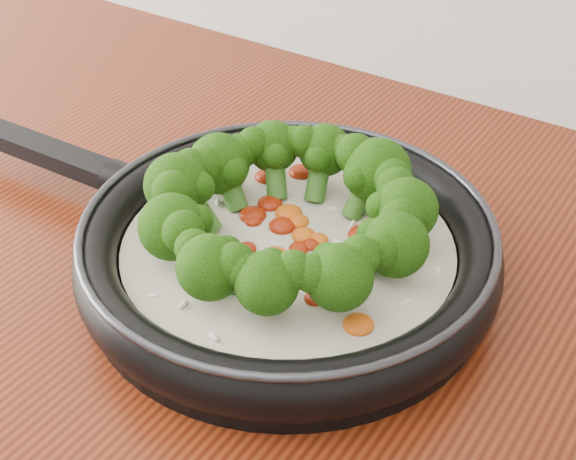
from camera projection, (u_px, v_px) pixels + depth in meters
The scene contains 1 object.
skillet at pixel (285, 240), 0.64m from camera, with size 0.55×0.36×0.10m.
Camera 1 is at (0.33, 0.68, 1.33)m, focal length 49.29 mm.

